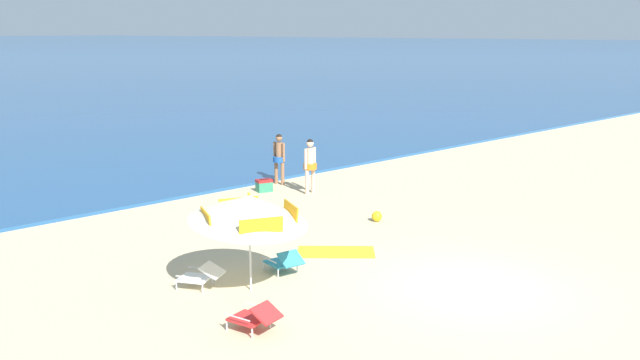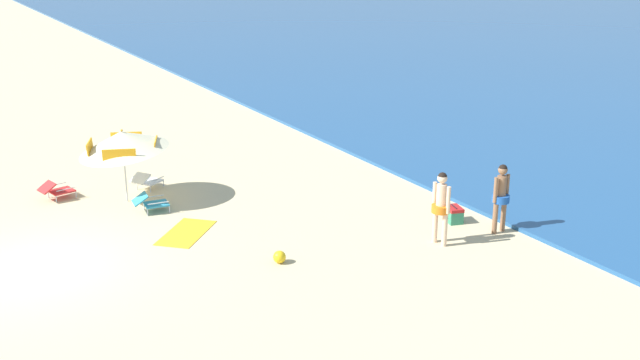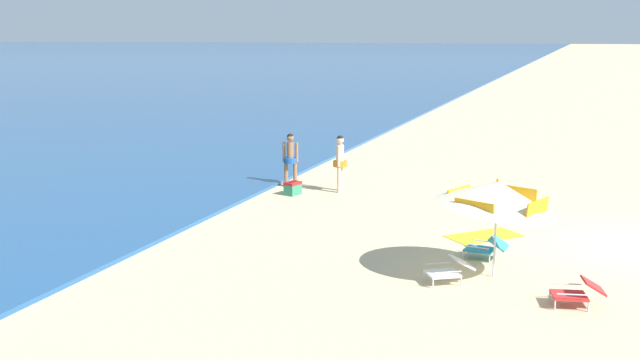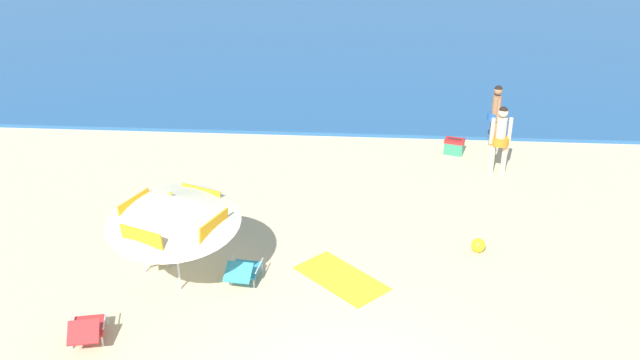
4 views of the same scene
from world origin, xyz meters
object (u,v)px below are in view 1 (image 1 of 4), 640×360
(beach_ball, at_px, (377,216))
(beach_towel, at_px, (336,252))
(lounge_chair_beside_umbrella, at_px, (255,317))
(person_standing_near_shore, at_px, (279,155))
(person_standing_beside, at_px, (310,162))
(cooler_box, at_px, (264,185))
(lounge_chair_facing_sea, at_px, (201,275))
(lounge_chair_under_umbrella, at_px, (284,261))
(beach_umbrella_striped_main, at_px, (249,209))

(beach_ball, height_order, beach_towel, beach_ball)
(lounge_chair_beside_umbrella, bearing_deg, beach_towel, 28.00)
(person_standing_near_shore, relative_size, person_standing_beside, 0.98)
(cooler_box, bearing_deg, beach_towel, -113.80)
(person_standing_near_shore, height_order, beach_ball, person_standing_near_shore)
(person_standing_near_shore, height_order, person_standing_beside, person_standing_beside)
(beach_ball, bearing_deg, person_standing_near_shore, 78.94)
(person_standing_near_shore, relative_size, cooler_box, 3.01)
(cooler_box, xyz_separation_m, beach_ball, (0.01, -4.93, -0.06))
(person_standing_beside, height_order, beach_towel, person_standing_beside)
(person_standing_near_shore, bearing_deg, beach_ball, -101.06)
(lounge_chair_facing_sea, height_order, beach_ball, lounge_chair_facing_sea)
(lounge_chair_under_umbrella, relative_size, beach_towel, 0.53)
(lounge_chair_beside_umbrella, height_order, person_standing_near_shore, person_standing_near_shore)
(lounge_chair_beside_umbrella, height_order, cooler_box, lounge_chair_beside_umbrella)
(beach_ball, bearing_deg, beach_umbrella_striped_main, -162.89)
(lounge_chair_under_umbrella, bearing_deg, beach_towel, 8.48)
(cooler_box, relative_size, beach_towel, 0.32)
(beach_towel, bearing_deg, lounge_chair_facing_sea, 176.85)
(person_standing_beside, distance_m, beach_towel, 6.17)
(beach_ball, relative_size, beach_towel, 0.16)
(lounge_chair_beside_umbrella, relative_size, beach_towel, 0.55)
(lounge_chair_under_umbrella, distance_m, cooler_box, 7.81)
(lounge_chair_facing_sea, distance_m, beach_towel, 3.64)
(lounge_chair_facing_sea, distance_m, beach_ball, 6.39)
(lounge_chair_beside_umbrella, distance_m, beach_towel, 4.64)
(lounge_chair_under_umbrella, height_order, beach_ball, lounge_chair_under_umbrella)
(person_standing_near_shore, bearing_deg, person_standing_beside, -94.79)
(beach_towel, bearing_deg, beach_ball, 23.43)
(beach_towel, bearing_deg, person_standing_near_shore, 60.37)
(cooler_box, bearing_deg, lounge_chair_under_umbrella, -125.33)
(beach_umbrella_striped_main, xyz_separation_m, lounge_chair_under_umbrella, (1.12, 0.30, -1.42))
(lounge_chair_facing_sea, height_order, person_standing_beside, person_standing_beside)
(beach_ball, bearing_deg, lounge_chair_beside_umbrella, -153.77)
(person_standing_near_shore, xyz_separation_m, person_standing_beside, (-0.14, -1.71, 0.02))
(beach_umbrella_striped_main, bearing_deg, beach_towel, 10.93)
(person_standing_beside, bearing_deg, cooler_box, 127.76)
(lounge_chair_under_umbrella, distance_m, beach_ball, 4.75)
(person_standing_near_shore, height_order, cooler_box, person_standing_near_shore)
(person_standing_beside, bearing_deg, beach_towel, -126.44)
(beach_umbrella_striped_main, distance_m, beach_ball, 6.10)
(lounge_chair_facing_sea, relative_size, person_standing_near_shore, 0.60)
(lounge_chair_facing_sea, bearing_deg, beach_ball, 8.72)
(lounge_chair_facing_sea, xyz_separation_m, beach_ball, (6.32, 0.97, -0.13))
(beach_umbrella_striped_main, bearing_deg, lounge_chair_beside_umbrella, -125.44)
(lounge_chair_under_umbrella, relative_size, lounge_chair_beside_umbrella, 0.96)
(person_standing_beside, relative_size, beach_ball, 6.15)
(lounge_chair_under_umbrella, xyz_separation_m, lounge_chair_facing_sea, (-1.80, 0.47, 0.00))
(beach_umbrella_striped_main, xyz_separation_m, cooler_box, (5.64, 6.66, -1.48))
(beach_ball, bearing_deg, person_standing_beside, 76.14)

